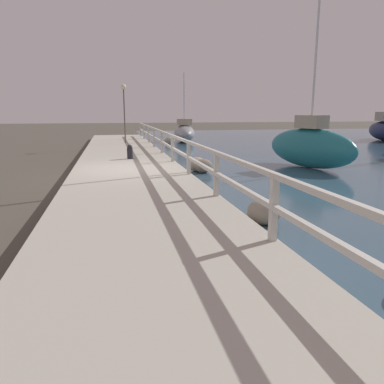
% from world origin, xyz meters
% --- Properties ---
extents(ground_plane, '(120.00, 120.00, 0.00)m').
position_xyz_m(ground_plane, '(0.00, 0.00, 0.00)').
color(ground_plane, '#4C473D').
extents(dock_walkway, '(3.54, 36.00, 0.32)m').
position_xyz_m(dock_walkway, '(0.00, 0.00, 0.16)').
color(dock_walkway, '#B2AD9E').
rests_on(dock_walkway, ground).
extents(railing, '(0.10, 32.50, 0.98)m').
position_xyz_m(railing, '(1.67, 0.00, 0.99)').
color(railing, beige).
rests_on(railing, dock_walkway).
extents(boulder_upstream, '(0.68, 0.61, 0.51)m').
position_xyz_m(boulder_upstream, '(2.49, 1.02, 0.25)').
color(boulder_upstream, gray).
rests_on(boulder_upstream, ground).
extents(boulder_mid_strip, '(0.67, 0.60, 0.50)m').
position_xyz_m(boulder_mid_strip, '(3.22, 12.16, 0.25)').
color(boulder_mid_strip, gray).
rests_on(boulder_mid_strip, ground).
extents(boulder_near_dock, '(0.66, 0.60, 0.50)m').
position_xyz_m(boulder_near_dock, '(2.28, -5.63, 0.25)').
color(boulder_near_dock, gray).
rests_on(boulder_near_dock, ground).
extents(boulder_far_strip, '(0.65, 0.59, 0.49)m').
position_xyz_m(boulder_far_strip, '(2.62, 0.61, 0.24)').
color(boulder_far_strip, slate).
rests_on(boulder_far_strip, ground).
extents(mooring_bollard, '(0.22, 0.22, 0.55)m').
position_xyz_m(mooring_bollard, '(0.17, 2.55, 0.60)').
color(mooring_bollard, black).
rests_on(mooring_bollard, dock_walkway).
extents(dock_lamp, '(0.30, 0.30, 3.32)m').
position_xyz_m(dock_lamp, '(0.30, 10.20, 2.89)').
color(dock_lamp, '#514C47').
rests_on(dock_lamp, dock_walkway).
extents(sailboat_gray, '(2.03, 4.93, 4.78)m').
position_xyz_m(sailboat_gray, '(4.68, 14.69, 0.66)').
color(sailboat_gray, gray).
rests_on(sailboat_gray, water_surface).
extents(sailboat_teal, '(2.08, 4.37, 7.86)m').
position_xyz_m(sailboat_teal, '(6.89, 0.94, 0.84)').
color(sailboat_teal, '#1E707A').
rests_on(sailboat_teal, water_surface).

